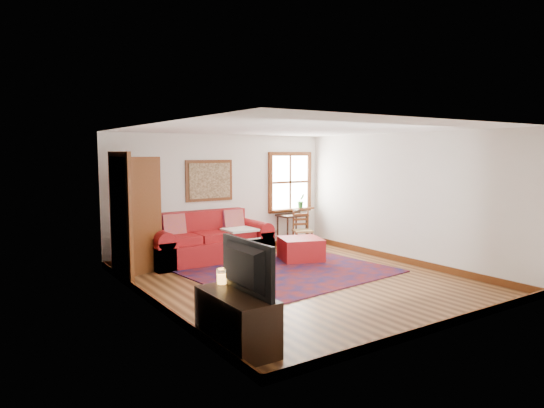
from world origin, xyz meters
TOP-DOWN VIEW (x-y plane):
  - ground at (0.00, 0.00)m, footprint 5.50×5.50m
  - room_envelope at (0.00, 0.02)m, footprint 5.04×5.54m
  - window at (1.78, 2.70)m, footprint 1.18×0.20m
  - doorway at (-2.21, 1.78)m, footprint 0.89×1.08m
  - framed_artwork at (-0.30, 2.71)m, footprint 1.05×0.07m
  - persian_rug at (0.23, 0.56)m, footprint 3.57×2.97m
  - red_leather_sofa at (-0.57, 2.28)m, footprint 2.45×1.01m
  - red_ottoman at (0.95, 1.25)m, footprint 0.99×0.99m
  - side_table at (1.61, 2.45)m, footprint 0.62×0.46m
  - ladder_back_chair at (1.62, 2.08)m, footprint 0.51×0.49m
  - media_cabinet at (-2.24, -1.83)m, footprint 0.49×1.09m
  - television at (-2.22, -1.86)m, footprint 0.13×1.02m
  - candle_hurricane at (-2.19, -1.40)m, footprint 0.12×0.12m

SIDE VIEW (x-z plane):
  - ground at x=0.00m, z-range 0.00..0.00m
  - persian_rug at x=0.23m, z-range 0.00..0.02m
  - red_ottoman at x=0.95m, z-range 0.00..0.45m
  - media_cabinet at x=-2.24m, z-range 0.00..0.60m
  - red_leather_sofa at x=-0.57m, z-range -0.16..0.80m
  - ladder_back_chair at x=1.62m, z-range 0.03..0.88m
  - side_table at x=1.61m, z-range 0.25..0.99m
  - candle_hurricane at x=-2.19m, z-range 0.59..0.77m
  - television at x=-2.22m, z-range 0.60..1.19m
  - doorway at x=-2.21m, z-range 0.00..2.14m
  - window at x=1.78m, z-range 0.62..2.00m
  - framed_artwork at x=-0.30m, z-range 1.13..1.98m
  - room_envelope at x=0.00m, z-range 0.39..2.91m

